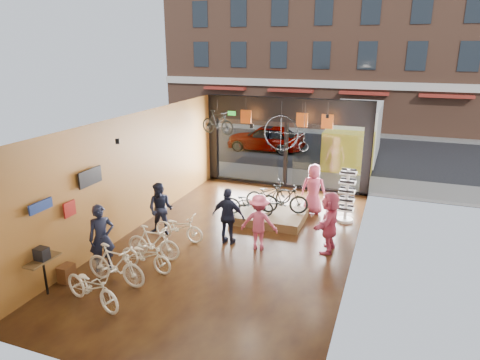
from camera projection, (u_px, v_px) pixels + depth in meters
The scene contains 35 objects.
ground_plane at pixel (235, 243), 13.21m from camera, with size 7.00×12.00×0.04m, color black.
ceiling at pixel (235, 120), 12.06m from camera, with size 7.00×12.00×0.04m, color black.
wall_left at pixel (134, 173), 13.80m from camera, with size 0.04×12.00×3.80m, color #9F6536.
wall_right at pixel (357, 199), 11.47m from camera, with size 0.04×12.00×3.80m, color beige.
wall_back at pixel (108, 288), 7.25m from camera, with size 7.00×0.04×3.80m, color beige.
storefront at pixel (286, 143), 18.00m from camera, with size 7.00×0.26×3.80m, color black, non-canonical shape.
exit_sign at pixel (232, 113), 18.34m from camera, with size 0.35×0.06×0.18m, color #198C26.
street_road at pixel (321, 144), 26.62m from camera, with size 30.00×18.00×0.02m, color black.
sidewalk_near at pixel (291, 177), 19.63m from camera, with size 30.00×2.40×0.12m, color slate.
sidewalk_far at pixel (332, 131), 30.18m from camera, with size 30.00×2.00×0.12m, color slate.
opposite_building at pixel (343, 28), 30.33m from camera, with size 26.00×5.00×14.00m, color brown.
street_car at pixel (266, 138), 24.61m from camera, with size 1.79×4.44×1.51m, color gray.
box_truck at pixel (353, 136), 21.86m from camera, with size 2.42×7.26×2.86m, color silver, non-canonical shape.
floor_bike_0 at pixel (92, 287), 9.91m from camera, with size 0.63×1.82×0.95m, color white.
floor_bike_1 at pixel (116, 265), 10.81m from camera, with size 0.50×1.76×1.06m, color white.
floor_bike_2 at pixel (146, 256), 11.50m from camera, with size 0.56×1.62×0.85m, color white.
floor_bike_3 at pixel (153, 242), 12.13m from camera, with size 0.46×1.63×0.98m, color white.
floor_bike_4 at pixel (179, 227), 13.26m from camera, with size 0.58×1.66×0.87m, color white.
display_platform at pixel (269, 216), 14.87m from camera, with size 2.40×1.80×0.30m, color brown.
display_bike_left at pixel (248, 203), 14.44m from camera, with size 0.60×1.72×0.90m, color black.
display_bike_mid at pixel (284, 199), 14.60m from camera, with size 0.47×1.68×1.01m, color black.
display_bike_right at pixel (269, 193), 15.40m from camera, with size 0.58×1.67×0.88m, color black.
customer_0 at pixel (102, 238), 11.37m from camera, with size 0.68×0.44×1.86m, color #161C33.
customer_1 at pixel (161, 209), 13.58m from camera, with size 0.84×0.65×1.72m, color #161C33.
customer_2 at pixel (228, 216), 12.94m from camera, with size 1.04×0.43×1.77m, color #161C33.
customer_3 at pixel (259, 222), 12.58m from camera, with size 1.10×0.64×1.71m, color #CC4C72.
customer_4 at pixel (313, 189), 15.31m from camera, with size 0.90×0.58×1.83m, color #CC4C72.
customer_5 at pixel (329, 222), 12.44m from camera, with size 1.71×0.54×1.84m, color #CC4C72.
sunglasses_rack at pixel (347, 196), 14.56m from camera, with size 0.55×0.45×1.87m, color white, non-canonical shape.
wall_merch at pixel (61, 233), 10.81m from camera, with size 0.40×2.40×2.60m, color navy, non-canonical shape.
penny_farthing at pixel (288, 135), 16.71m from camera, with size 1.75×0.06×1.40m, color black, non-canonical shape.
hung_bike at pixel (218, 122), 16.86m from camera, with size 0.45×1.58×0.95m, color black.
jersey_left at pixel (246, 117), 17.44m from camera, with size 0.45×0.03×0.55m, color #CC5919.
jersey_mid at pixel (302, 120), 16.67m from camera, with size 0.45×0.03×0.55m, color #CC5919.
jersey_right at pixel (327, 122), 16.34m from camera, with size 0.45×0.03×0.55m, color #CC5919.
Camera 1 is at (4.32, -11.21, 5.82)m, focal length 32.00 mm.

